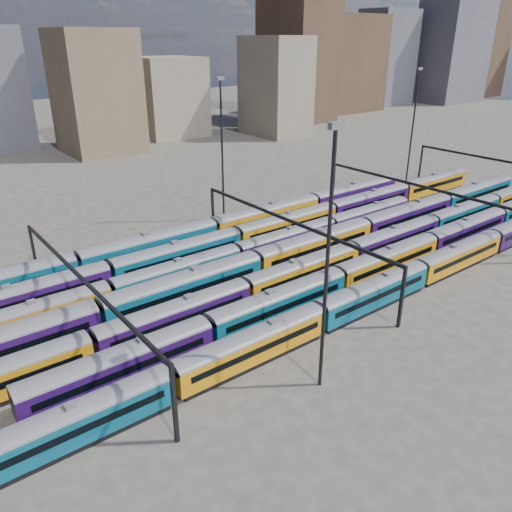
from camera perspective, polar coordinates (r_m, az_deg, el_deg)
ground at (r=68.60m, az=-2.67°, el=-3.81°), size 500.00×500.00×0.00m
rake_0 at (r=58.20m, az=7.13°, el=-6.63°), size 114.55×2.80×4.69m
rake_1 at (r=73.78m, az=14.77°, el=-0.30°), size 100.97×2.96×4.98m
rake_2 at (r=68.73m, az=5.40°, el=-1.46°), size 138.53×2.89×4.87m
rake_3 at (r=76.26m, az=6.65°, el=1.41°), size 112.59×3.30×5.56m
rake_4 at (r=65.20m, az=-16.37°, el=-3.91°), size 116.49×2.84×4.78m
rake_5 at (r=79.04m, az=-2.25°, el=2.22°), size 126.18×3.08×5.18m
rake_6 at (r=77.17m, az=-11.97°, el=1.31°), size 112.60×3.30×5.56m
gantry_1 at (r=57.73m, az=-19.24°, el=-3.27°), size 0.35×40.35×8.03m
gantry_2 at (r=71.51m, az=3.78°, el=3.31°), size 0.35×40.35×8.03m
gantry_3 at (r=93.25m, az=17.89°, el=7.11°), size 0.35×40.35×8.03m
gantry_4 at (r=118.64m, az=26.43°, el=9.20°), size 0.35×40.35×8.03m
mast_2 at (r=44.48m, az=8.19°, el=-0.03°), size 1.40×0.50×25.60m
mast_3 at (r=90.84m, az=-3.91°, el=12.45°), size 1.40×0.50×25.60m
mast_5 at (r=123.07m, az=17.54°, el=14.43°), size 1.40×0.50×25.60m
skyline at (r=209.27m, az=4.34°, el=20.74°), size 399.22×60.48×50.03m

